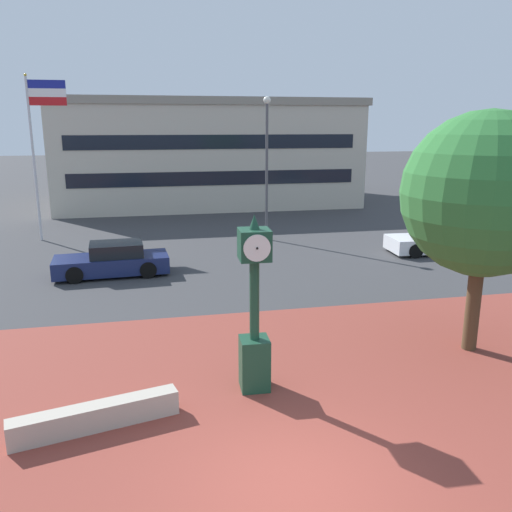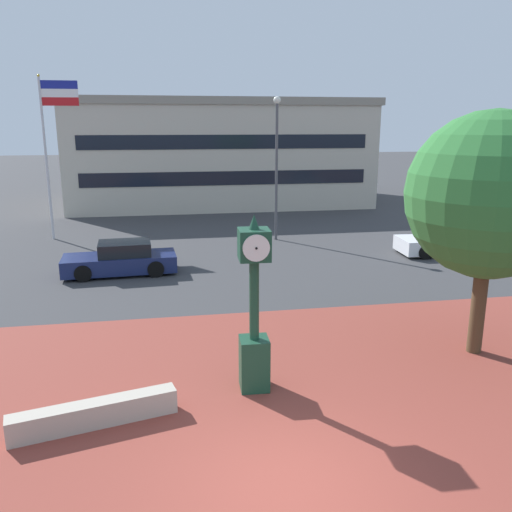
{
  "view_description": "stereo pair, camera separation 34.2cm",
  "coord_description": "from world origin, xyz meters",
  "views": [
    {
      "loc": [
        -2.1,
        -7.1,
        5.75
      ],
      "look_at": [
        0.13,
        3.59,
        3.01
      ],
      "focal_mm": 36.97,
      "sensor_mm": 36.0,
      "label": 1
    },
    {
      "loc": [
        -1.77,
        -7.16,
        5.75
      ],
      "look_at": [
        0.13,
        3.59,
        3.01
      ],
      "focal_mm": 36.97,
      "sensor_mm": 36.0,
      "label": 2
    }
  ],
  "objects": [
    {
      "name": "planter_wall",
      "position": [
        -3.26,
        2.47,
        0.25
      ],
      "size": [
        3.2,
        1.15,
        0.5
      ],
      "primitive_type": "cube",
      "rotation": [
        0.0,
        0.0,
        0.24
      ],
      "color": "#ADA393",
      "rests_on": "ground"
    },
    {
      "name": "ground_plane",
      "position": [
        0.0,
        0.0,
        0.0
      ],
      "size": [
        200.0,
        200.0,
        0.0
      ],
      "primitive_type": "plane",
      "color": "#38383A"
    },
    {
      "name": "plaza_brick_paving",
      "position": [
        0.0,
        2.13,
        0.0
      ],
      "size": [
        44.0,
        12.25,
        0.01
      ],
      "primitive_type": "cube",
      "color": "brown",
      "rests_on": "ground"
    },
    {
      "name": "civic_building",
      "position": [
        2.41,
        33.47,
        3.74
      ],
      "size": [
        21.17,
        12.81,
        7.45
      ],
      "color": "beige",
      "rests_on": "ground"
    },
    {
      "name": "car_street_near",
      "position": [
        10.75,
        14.32,
        0.57
      ],
      "size": [
        4.16,
        2.07,
        1.28
      ],
      "rotation": [
        0.0,
        0.0,
        1.52
      ],
      "color": "silver",
      "rests_on": "ground"
    },
    {
      "name": "street_clock",
      "position": [
        0.07,
        3.43,
        1.71
      ],
      "size": [
        0.68,
        0.77,
        3.94
      ],
      "rotation": [
        0.0,
        0.0,
        -0.04
      ],
      "color": "#19422D",
      "rests_on": "ground"
    },
    {
      "name": "flagpole_primary",
      "position": [
        -7.16,
        20.8,
        4.99
      ],
      "size": [
        1.85,
        0.14,
        8.08
      ],
      "color": "silver",
      "rests_on": "ground"
    },
    {
      "name": "street_lamp_post",
      "position": [
        3.83,
        18.66,
        4.28
      ],
      "size": [
        0.36,
        0.36,
        7.05
      ],
      "color": "#4C4C51",
      "rests_on": "ground"
    },
    {
      "name": "plaza_tree",
      "position": [
        6.25,
        4.49,
        3.98
      ],
      "size": [
        4.38,
        4.07,
        6.12
      ],
      "color": "#4C3823",
      "rests_on": "ground"
    },
    {
      "name": "car_street_far",
      "position": [
        -3.51,
        13.5,
        0.57
      ],
      "size": [
        4.42,
        2.02,
        1.28
      ],
      "rotation": [
        0.0,
        0.0,
        1.63
      ],
      "color": "navy",
      "rests_on": "ground"
    }
  ]
}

